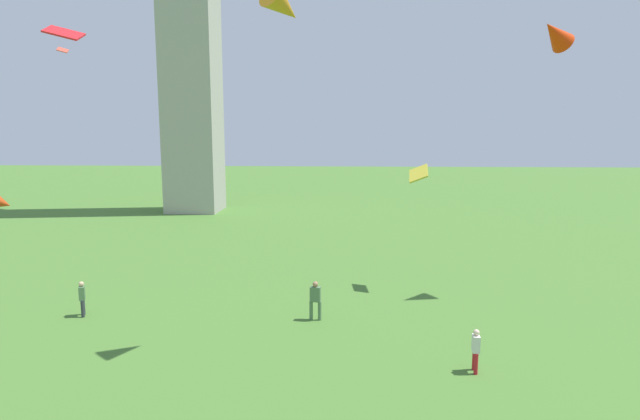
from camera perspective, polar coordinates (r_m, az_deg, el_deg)
person_0 at (r=23.55m, az=-0.51°, el=-9.58°), size 0.54×0.34×1.77m
person_1 at (r=19.60m, az=16.61°, el=-14.21°), size 0.26×0.48×1.56m
person_3 at (r=26.35m, az=-24.49°, el=-8.57°), size 0.39×0.48×1.62m
kite_flying_1 at (r=20.22m, az=-4.03°, el=21.25°), size 1.89×2.00×1.54m
kite_flying_3 at (r=25.60m, az=-26.14°, el=16.94°), size 1.45×1.15×0.80m
kite_flying_4 at (r=28.75m, az=24.25°, el=17.12°), size 2.21×1.99×1.76m
kite_flying_5 at (r=33.90m, az=-26.24°, el=15.37°), size 0.76×0.95×0.45m
kite_flying_6 at (r=27.93m, az=10.69°, el=3.94°), size 1.07×1.60×0.97m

